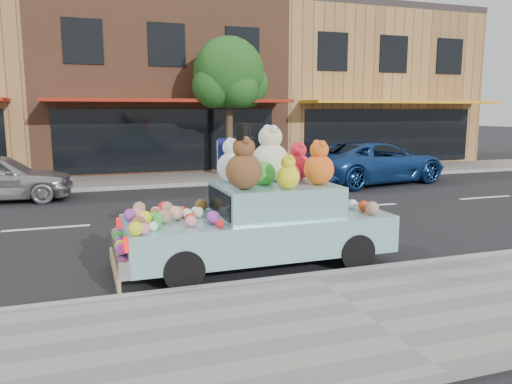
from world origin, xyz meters
name	(u,v)px	position (x,y,z in m)	size (l,w,h in m)	color
ground	(223,216)	(0.00, 0.00, 0.00)	(120.00, 120.00, 0.00)	black
near_sidewalk	(362,316)	(0.00, -6.50, 0.06)	(60.00, 3.00, 0.12)	gray
far_sidewalk	(177,179)	(0.00, 6.50, 0.06)	(60.00, 3.00, 0.12)	gray
near_kerb	(310,278)	(0.00, -5.00, 0.07)	(60.00, 0.12, 0.13)	gray
far_kerb	(185,185)	(0.00, 5.00, 0.07)	(60.00, 0.12, 0.13)	gray
storefront_mid	(154,86)	(0.00, 11.97, 3.64)	(10.00, 9.80, 7.30)	brown
storefront_right	(348,89)	(10.00, 11.97, 3.64)	(10.00, 9.80, 7.30)	#A87A46
street_tree	(229,79)	(2.03, 6.55, 3.69)	(3.00, 2.70, 5.22)	#38281C
car_blue	(375,162)	(6.54, 3.70, 0.74)	(2.46, 5.34, 1.48)	navy
art_car	(259,216)	(-0.45, -3.94, 0.83)	(4.50, 1.81, 2.36)	black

